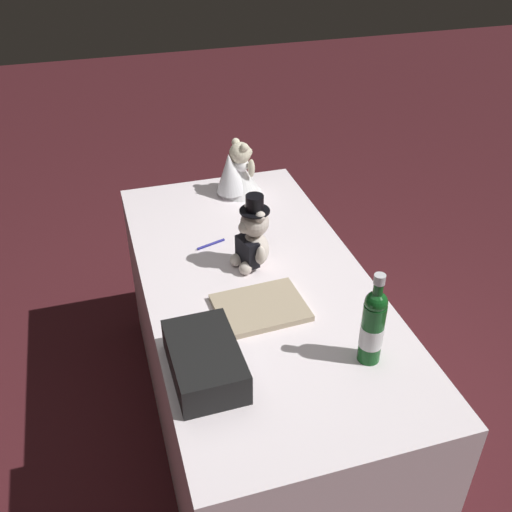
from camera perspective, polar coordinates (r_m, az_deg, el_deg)
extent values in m
plane|color=#47191E|center=(2.66, 0.00, -16.17)|extent=(12.00, 12.00, 0.00)
cube|color=white|center=(2.37, 0.00, -10.02)|extent=(1.65, 0.80, 0.80)
ellipsoid|color=beige|center=(2.14, -0.13, 0.70)|extent=(0.12, 0.10, 0.14)
cube|color=black|center=(2.13, -0.84, 0.44)|extent=(0.11, 0.07, 0.10)
sphere|color=beige|center=(2.08, -0.13, 3.29)|extent=(0.10, 0.10, 0.10)
sphere|color=beige|center=(2.07, -1.15, 2.79)|extent=(0.04, 0.04, 0.04)
sphere|color=beige|center=(2.09, -0.68, 4.69)|extent=(0.04, 0.04, 0.04)
sphere|color=beige|center=(2.04, 0.43, 3.85)|extent=(0.04, 0.04, 0.04)
ellipsoid|color=beige|center=(2.17, -1.33, 1.55)|extent=(0.03, 0.03, 0.08)
ellipsoid|color=beige|center=(2.09, 0.46, 0.05)|extent=(0.03, 0.03, 0.08)
sphere|color=beige|center=(2.16, -1.93, -0.38)|extent=(0.05, 0.05, 0.05)
sphere|color=beige|center=(2.12, -1.02, -1.20)|extent=(0.05, 0.05, 0.05)
cylinder|color=black|center=(2.06, -0.13, 4.42)|extent=(0.11, 0.11, 0.01)
cylinder|color=black|center=(2.04, -0.13, 5.19)|extent=(0.06, 0.06, 0.06)
cone|color=white|center=(2.63, -1.52, 7.69)|extent=(0.19, 0.19, 0.15)
ellipsoid|color=white|center=(2.61, -1.54, 8.94)|extent=(0.08, 0.08, 0.07)
sphere|color=beige|center=(2.58, -1.56, 10.00)|extent=(0.10, 0.10, 0.10)
sphere|color=beige|center=(2.61, -0.80, 10.10)|extent=(0.04, 0.04, 0.04)
sphere|color=beige|center=(2.54, -1.14, 10.54)|extent=(0.04, 0.04, 0.04)
sphere|color=beige|center=(2.59, -1.99, 11.02)|extent=(0.04, 0.04, 0.04)
ellipsoid|color=beige|center=(2.58, -0.45, 8.55)|extent=(0.03, 0.03, 0.08)
ellipsoid|color=beige|center=(2.66, -1.74, 9.34)|extent=(0.03, 0.03, 0.08)
cone|color=white|center=(2.59, -2.51, 8.14)|extent=(0.18, 0.19, 0.19)
cylinder|color=#12501B|center=(1.76, 11.20, -7.35)|extent=(0.07, 0.07, 0.21)
sphere|color=#12501B|center=(1.69, 11.63, -4.43)|extent=(0.07, 0.07, 0.07)
cylinder|color=#12501B|center=(1.66, 11.82, -3.09)|extent=(0.03, 0.03, 0.08)
cylinder|color=silver|center=(1.64, 11.95, -2.23)|extent=(0.03, 0.03, 0.03)
cylinder|color=white|center=(1.77, 11.17, -7.60)|extent=(0.07, 0.07, 0.07)
cylinder|color=navy|center=(2.29, -4.42, 1.16)|extent=(0.05, 0.12, 0.01)
cone|color=silver|center=(2.27, -5.74, 0.68)|extent=(0.01, 0.02, 0.01)
cube|color=black|center=(1.72, -5.01, -10.12)|extent=(0.31, 0.20, 0.10)
cube|color=#B7B7BF|center=(1.74, -1.88, -9.55)|extent=(0.04, 0.01, 0.03)
cube|color=tan|center=(1.96, 0.42, -5.04)|extent=(0.24, 0.31, 0.02)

